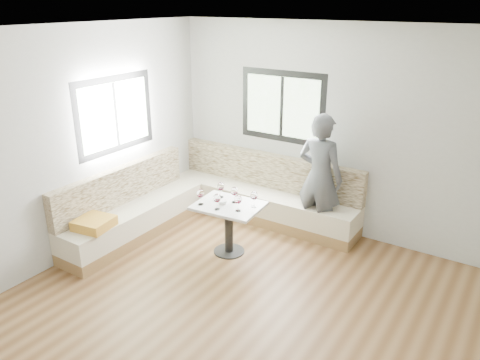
# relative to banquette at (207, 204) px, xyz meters

# --- Properties ---
(room) EXTENTS (5.01, 5.01, 2.81)m
(room) POSITION_rel_banquette_xyz_m (1.51, -1.54, 1.08)
(room) COLOR brown
(room) RESTS_ON ground
(banquette) EXTENTS (2.90, 2.80, 0.95)m
(banquette) POSITION_rel_banquette_xyz_m (0.00, 0.00, 0.00)
(banquette) COLOR olive
(banquette) RESTS_ON ground
(table) EXTENTS (0.86, 0.70, 0.67)m
(table) POSITION_rel_banquette_xyz_m (0.69, -0.46, 0.17)
(table) COLOR black
(table) RESTS_ON ground
(person) EXTENTS (0.66, 0.46, 1.72)m
(person) POSITION_rel_banquette_xyz_m (1.45, 0.55, 0.53)
(person) COLOR #484B4F
(person) RESTS_ON ground
(olive_ramekin) EXTENTS (0.10, 0.10, 0.04)m
(olive_ramekin) POSITION_rel_banquette_xyz_m (0.61, -0.48, 0.36)
(olive_ramekin) COLOR white
(olive_ramekin) RESTS_ON table
(wine_glass_a) EXTENTS (0.09, 0.09, 0.20)m
(wine_glass_a) POSITION_rel_banquette_xyz_m (0.41, -0.65, 0.48)
(wine_glass_a) COLOR white
(wine_glass_a) RESTS_ON table
(wine_glass_b) EXTENTS (0.09, 0.09, 0.20)m
(wine_glass_b) POSITION_rel_banquette_xyz_m (0.66, -0.66, 0.48)
(wine_glass_b) COLOR white
(wine_glass_b) RESTS_ON table
(wine_glass_c) EXTENTS (0.09, 0.09, 0.20)m
(wine_glass_c) POSITION_rel_banquette_xyz_m (0.90, -0.56, 0.48)
(wine_glass_c) COLOR white
(wine_glass_c) RESTS_ON table
(wine_glass_d) EXTENTS (0.09, 0.09, 0.20)m
(wine_glass_d) POSITION_rel_banquette_xyz_m (0.72, -0.37, 0.48)
(wine_glass_d) COLOR white
(wine_glass_d) RESTS_ON table
(wine_glass_e) EXTENTS (0.09, 0.09, 0.20)m
(wine_glass_e) POSITION_rel_banquette_xyz_m (0.99, -0.35, 0.48)
(wine_glass_e) COLOR white
(wine_glass_e) RESTS_ON table
(wine_glass_f) EXTENTS (0.09, 0.09, 0.20)m
(wine_glass_f) POSITION_rel_banquette_xyz_m (0.48, -0.33, 0.48)
(wine_glass_f) COLOR white
(wine_glass_f) RESTS_ON table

